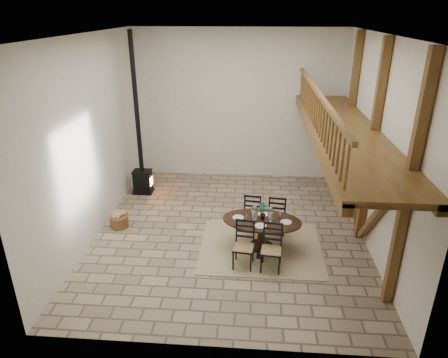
# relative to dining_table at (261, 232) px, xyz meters

# --- Properties ---
(ground) EXTENTS (8.00, 8.00, 0.00)m
(ground) POSITION_rel_dining_table_xyz_m (-0.82, 0.74, -0.45)
(ground) COLOR #988365
(ground) RESTS_ON ground
(room_shell) EXTENTS (7.02, 8.02, 5.01)m
(room_shell) POSITION_rel_dining_table_xyz_m (0.37, 0.74, 2.57)
(room_shell) COLOR beige
(room_shell) RESTS_ON ground
(rug) EXTENTS (3.00, 2.50, 0.02)m
(rug) POSITION_rel_dining_table_xyz_m (-0.00, -0.00, -0.44)
(rug) COLOR tan
(rug) RESTS_ON ground
(dining_table) EXTENTS (2.05, 2.26, 1.24)m
(dining_table) POSITION_rel_dining_table_xyz_m (0.00, 0.00, 0.00)
(dining_table) COLOR black
(dining_table) RESTS_ON ground
(wood_stove) EXTENTS (0.59, 0.46, 5.00)m
(wood_stove) POSITION_rel_dining_table_xyz_m (-3.78, 2.98, 0.70)
(wood_stove) COLOR black
(wood_stove) RESTS_ON ground
(log_basket) EXTENTS (0.49, 0.49, 0.41)m
(log_basket) POSITION_rel_dining_table_xyz_m (-3.86, 0.76, -0.27)
(log_basket) COLOR brown
(log_basket) RESTS_ON ground
(log_stack) EXTENTS (0.41, 0.34, 0.36)m
(log_stack) POSITION_rel_dining_table_xyz_m (-3.89, 0.97, -0.27)
(log_stack) COLOR tan
(log_stack) RESTS_ON ground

